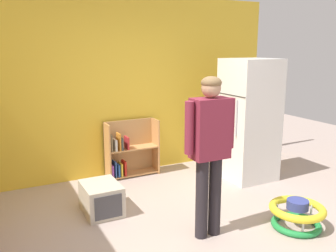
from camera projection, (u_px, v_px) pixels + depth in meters
ground_plane at (199, 240)px, 3.73m from camera, size 12.00×12.00×0.00m
back_wall at (119, 87)px, 5.46m from camera, size 5.20×0.06×2.70m
refrigerator at (249, 120)px, 5.33m from camera, size 0.73×0.68×1.78m
bookshelf at (128, 152)px, 5.54m from camera, size 0.80×0.28×0.85m
standing_person at (210, 144)px, 3.62m from camera, size 0.57×0.22×1.67m
baby_walker at (297, 214)px, 3.96m from camera, size 0.60×0.60×0.32m
pet_carrier at (101, 198)px, 4.32m from camera, size 0.42×0.55×0.36m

